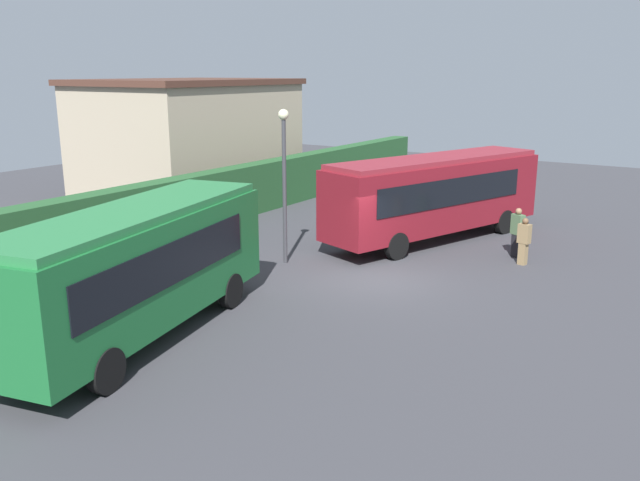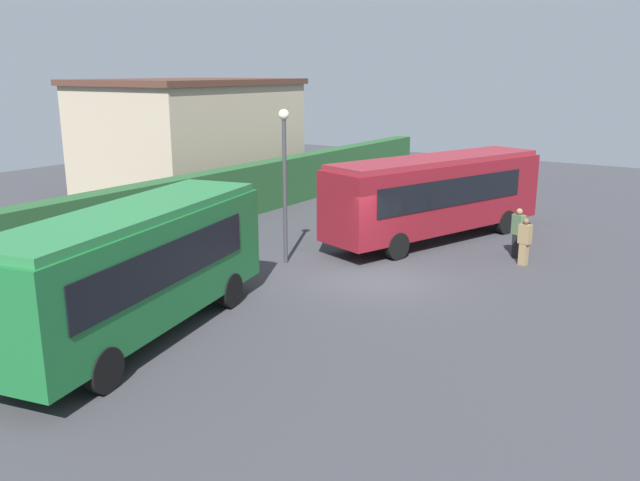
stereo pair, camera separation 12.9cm
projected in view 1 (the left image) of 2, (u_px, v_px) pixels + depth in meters
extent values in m
plane|color=#38383D|center=(378.00, 279.00, 21.40)|extent=(64.00, 64.00, 0.00)
cube|color=#19602D|center=(137.00, 268.00, 16.27)|extent=(9.19, 4.19, 2.60)
cube|color=#27723C|center=(133.00, 213.00, 15.92)|extent=(8.89, 3.95, 0.20)
cube|color=black|center=(88.00, 254.00, 16.33)|extent=(6.79, 1.49, 1.04)
cube|color=black|center=(171.00, 264.00, 15.51)|extent=(6.79, 1.49, 1.04)
cube|color=black|center=(224.00, 219.00, 20.23)|extent=(0.45, 1.92, 1.09)
cube|color=silver|center=(223.00, 193.00, 20.03)|extent=(0.31, 1.29, 0.28)
cylinder|color=black|center=(166.00, 282.00, 19.47)|extent=(1.04, 0.48, 1.00)
cylinder|color=black|center=(231.00, 290.00, 18.73)|extent=(1.04, 0.48, 1.00)
cylinder|color=black|center=(25.00, 355.00, 14.48)|extent=(1.04, 0.48, 1.00)
cylinder|color=black|center=(106.00, 371.00, 13.74)|extent=(1.04, 0.48, 1.00)
sphere|color=silver|center=(207.00, 256.00, 20.78)|extent=(0.22, 0.22, 0.22)
sphere|color=silver|center=(244.00, 260.00, 20.34)|extent=(0.22, 0.22, 0.22)
cube|color=maroon|center=(435.00, 195.00, 25.83)|extent=(10.28, 5.50, 2.60)
cube|color=maroon|center=(437.00, 159.00, 25.48)|extent=(9.94, 5.22, 0.20)
cube|color=black|center=(408.00, 184.00, 26.47)|extent=(7.44, 2.61, 1.04)
cube|color=black|center=(454.00, 192.00, 24.68)|extent=(7.44, 2.61, 1.04)
cube|color=black|center=(514.00, 175.00, 28.78)|extent=(0.66, 1.82, 1.09)
cube|color=silver|center=(515.00, 156.00, 28.57)|extent=(0.46, 1.22, 0.28)
cylinder|color=black|center=(464.00, 213.00, 28.85)|extent=(1.04, 0.59, 1.00)
cylinder|color=black|center=(504.00, 222.00, 27.23)|extent=(1.04, 0.59, 1.00)
cylinder|color=black|center=(357.00, 235.00, 25.11)|extent=(1.04, 0.59, 1.00)
cylinder|color=black|center=(396.00, 246.00, 23.49)|extent=(1.04, 0.59, 1.00)
sphere|color=silver|center=(500.00, 201.00, 29.59)|extent=(0.22, 0.22, 0.22)
sphere|color=silver|center=(524.00, 205.00, 28.62)|extent=(0.22, 0.22, 0.22)
cube|color=maroon|center=(47.00, 314.00, 17.17)|extent=(0.33, 0.35, 0.81)
cube|color=maroon|center=(44.00, 287.00, 16.98)|extent=(0.42, 0.49, 0.71)
sphere|color=beige|center=(42.00, 269.00, 16.86)|extent=(0.22, 0.22, 0.22)
cube|color=olive|center=(523.00, 254.00, 22.90)|extent=(0.30, 0.31, 0.78)
cube|color=olive|center=(524.00, 234.00, 22.71)|extent=(0.35, 0.46, 0.68)
sphere|color=brown|center=(525.00, 221.00, 22.60)|extent=(0.21, 0.21, 0.21)
cube|color=black|center=(516.00, 245.00, 23.85)|extent=(0.35, 0.37, 0.84)
cube|color=#4C6B47|center=(518.00, 224.00, 23.65)|extent=(0.44, 0.52, 0.74)
sphere|color=#8C6647|center=(519.00, 211.00, 23.53)|extent=(0.23, 0.23, 0.23)
cube|color=#235029|center=(160.00, 210.00, 26.30)|extent=(44.00, 1.00, 2.32)
cube|color=tan|center=(189.00, 140.00, 35.48)|extent=(10.46, 7.73, 5.85)
cube|color=#4C2D23|center=(186.00, 82.00, 34.71)|extent=(10.88, 8.04, 0.30)
cylinder|color=#38383D|center=(285.00, 193.00, 22.58)|extent=(0.14, 0.14, 4.99)
sphere|color=beige|center=(283.00, 115.00, 21.91)|extent=(0.36, 0.36, 0.36)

